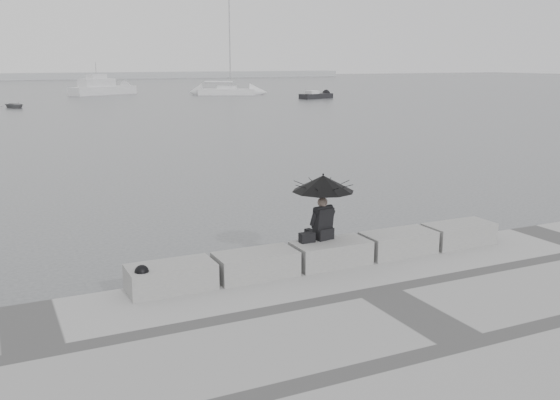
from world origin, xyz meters
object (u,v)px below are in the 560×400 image
motor_cruiser (103,88)px  small_motorboat (316,96)px  sailboat_right (227,91)px  dinghy (15,105)px  mooring_bollard (142,284)px  seated_person (323,191)px

motor_cruiser → small_motorboat: motor_cruiser is taller
sailboat_right → small_motorboat: size_ratio=2.72×
sailboat_right → motor_cruiser: bearing=179.5°
motor_cruiser → dinghy: 24.92m
sailboat_right → small_motorboat: sailboat_right is taller
mooring_bollard → small_motorboat: mooring_bollard is taller
mooring_bollard → motor_cruiser: 80.25m
mooring_bollard → seated_person: bearing=6.7°
mooring_bollard → dinghy: (0.80, 57.57, -0.50)m
seated_person → small_motorboat: 66.06m
seated_person → dinghy: size_ratio=0.45×
mooring_bollard → small_motorboat: bearing=58.7°
mooring_bollard → small_motorboat: (35.58, 58.41, -0.44)m
motor_cruiser → small_motorboat: 30.47m
small_motorboat → dinghy: size_ratio=1.53×
motor_cruiser → small_motorboat: bearing=-68.8°
mooring_bollard → sailboat_right: sailboat_right is taller
dinghy → motor_cruiser: bearing=38.8°
seated_person → small_motorboat: bearing=50.8°
dinghy → seated_person: bearing=-108.0°
seated_person → small_motorboat: seated_person is taller
motor_cruiser → small_motorboat: size_ratio=2.05×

